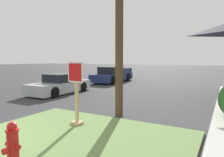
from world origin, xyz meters
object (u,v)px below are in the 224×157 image
at_px(manhole_cover, 57,124).
at_px(pickup_truck_navy, 112,76).
at_px(parked_sedan_silver, 60,85).
at_px(stop_sign, 76,95).
at_px(fire_hydrant, 13,146).

bearing_deg(manhole_cover, pickup_truck_navy, 111.00).
relative_size(parked_sedan_silver, pickup_truck_navy, 0.81).
bearing_deg(stop_sign, fire_hydrant, -76.89).
relative_size(manhole_cover, pickup_truck_navy, 0.13).
distance_m(fire_hydrant, manhole_cover, 2.93).
height_order(stop_sign, pickup_truck_navy, stop_sign).
bearing_deg(parked_sedan_silver, stop_sign, -42.54).
distance_m(fire_hydrant, stop_sign, 2.84).
bearing_deg(pickup_truck_navy, fire_hydrant, -67.74).
xyz_separation_m(stop_sign, manhole_cover, (-0.72, -0.18, -1.01)).
height_order(stop_sign, parked_sedan_silver, stop_sign).
distance_m(manhole_cover, pickup_truck_navy, 13.10).
relative_size(fire_hydrant, parked_sedan_silver, 0.20).
height_order(stop_sign, manhole_cover, stop_sign).
distance_m(parked_sedan_silver, pickup_truck_navy, 7.28).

